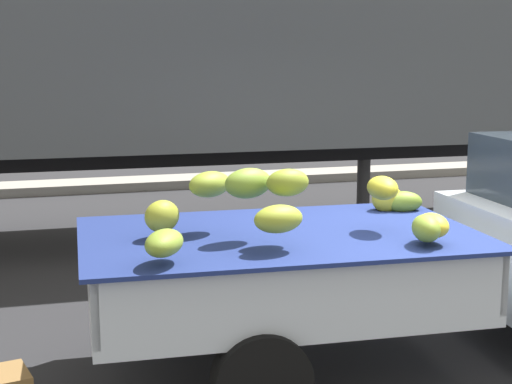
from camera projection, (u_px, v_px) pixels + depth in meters
name	position (u px, v px, depth m)	size (l,w,h in m)	color
ground	(438.00, 368.00, 5.85)	(220.00, 220.00, 0.00)	#28282B
curb_strip	(201.00, 181.00, 13.95)	(80.00, 0.80, 0.16)	gray
semi_trailer	(112.00, 38.00, 9.40)	(12.05, 2.85, 3.95)	#4C5156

